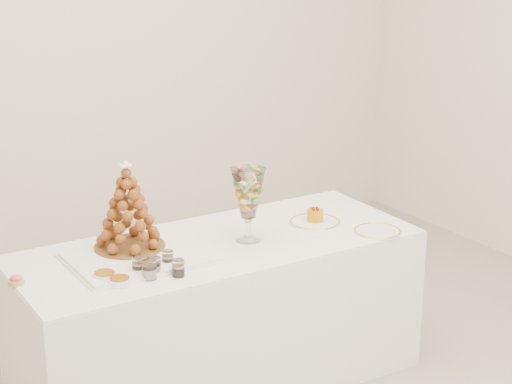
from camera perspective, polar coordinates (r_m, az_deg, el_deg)
buffet_table at (r=3.91m, az=-2.54°, el=-8.12°), size 1.82×0.78×0.68m
lace_tray at (r=3.63m, az=-7.73°, el=-4.31°), size 0.58×0.44×0.02m
macaron_vase at (r=3.74m, az=-0.52°, el=-0.13°), size 0.15×0.15×0.33m
cake_plate at (r=4.01m, az=3.95°, el=-2.04°), size 0.24×0.24×0.01m
spare_plate at (r=3.93m, az=8.08°, el=-2.63°), size 0.22×0.22×0.01m
pink_tart at (r=3.48m, az=-15.70°, el=-5.67°), size 0.06×0.06×0.04m
verrine_a at (r=3.48m, az=-7.86°, el=-4.87°), size 0.05×0.05×0.07m
verrine_b at (r=3.45m, az=-6.83°, el=-4.94°), size 0.06×0.06×0.08m
verrine_c at (r=3.54m, az=-5.90°, el=-4.41°), size 0.05×0.05×0.06m
verrine_d at (r=3.42m, az=-7.13°, el=-5.15°), size 0.06×0.06×0.08m
verrine_e at (r=3.44m, az=-5.20°, el=-5.07°), size 0.06×0.06×0.07m
ramekin_back at (r=3.45m, az=-10.05°, el=-5.56°), size 0.09×0.09×0.03m
ramekin_front at (r=3.39m, az=-9.08°, el=-5.92°), size 0.09×0.09×0.03m
croquembouche at (r=3.66m, az=-8.55°, el=-0.92°), size 0.32×0.32×0.38m
mousse_cake at (r=4.01m, az=3.97°, el=-1.54°), size 0.08×0.08×0.07m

